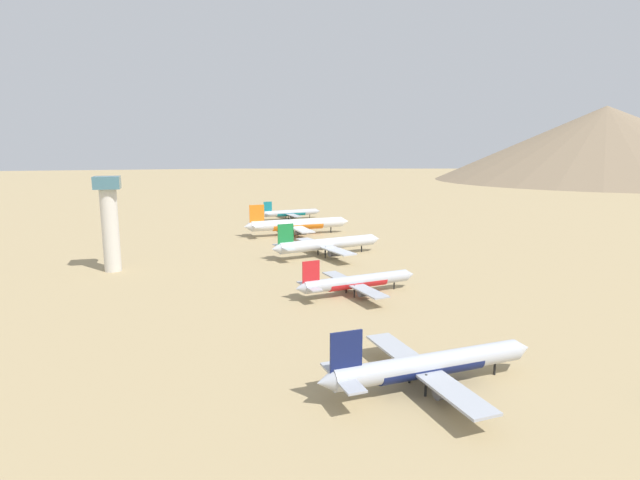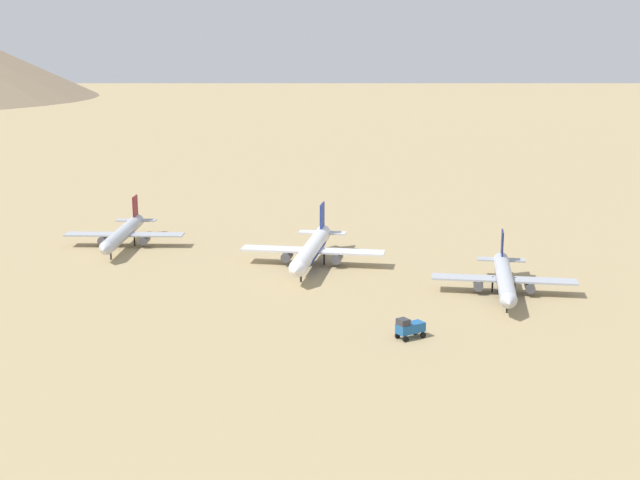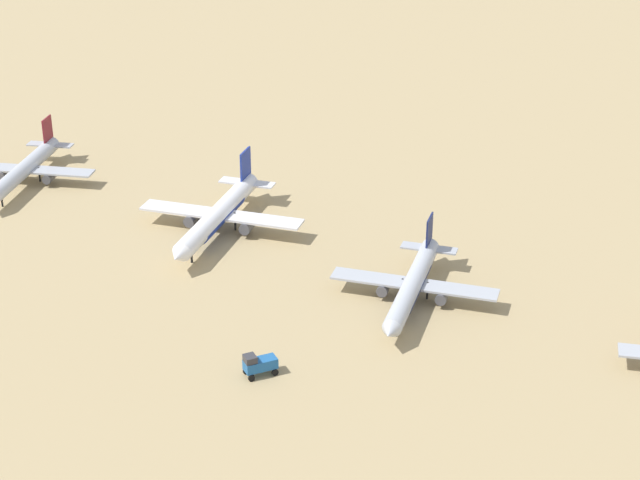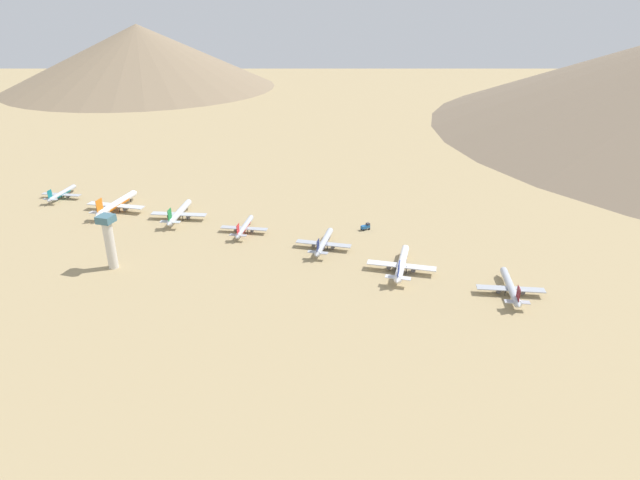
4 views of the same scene
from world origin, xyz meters
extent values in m
cylinder|color=#B2B7C1|center=(-26.27, -144.03, 3.75)|extent=(32.19, 9.27, 3.39)
cone|color=#B2B7C1|center=(-9.08, -140.80, 3.75)|extent=(3.42, 3.79, 3.32)
cone|color=#B2B7C1|center=(-43.28, -147.23, 3.75)|extent=(3.02, 3.46, 3.05)
cube|color=maroon|center=(-40.12, -146.63, 7.72)|extent=(4.88, 1.21, 6.24)
cube|color=#A4A8B2|center=(-40.65, -146.73, 4.09)|extent=(4.78, 11.05, 0.32)
cube|color=#A4A8B2|center=(-27.58, -144.28, 3.15)|extent=(9.99, 30.63, 0.40)
cylinder|color=#4C4C54|center=(-27.87, -138.88, 1.93)|extent=(4.06, 2.71, 2.05)
cylinder|color=#4C4C54|center=(-25.89, -149.40, 1.93)|extent=(4.06, 2.71, 2.05)
cylinder|color=black|center=(-14.27, -141.77, 1.70)|extent=(0.39, 0.39, 3.41)
cylinder|color=black|center=(-28.89, -142.16, 1.70)|extent=(0.39, 0.39, 3.41)
cylinder|color=black|center=(-28.03, -146.72, 1.70)|extent=(0.39, 0.39, 3.41)
cylinder|color=white|center=(-18.18, -92.98, 4.18)|extent=(35.97, 5.73, 3.78)
cone|color=white|center=(1.29, -91.92, 4.18)|extent=(3.38, 3.87, 3.71)
cone|color=white|center=(-37.46, -94.03, 4.18)|extent=(2.97, 3.55, 3.40)
cube|color=navy|center=(-33.88, -93.84, 8.61)|extent=(5.48, 0.65, 6.97)
cube|color=silver|center=(-34.48, -93.87, 4.56)|extent=(3.83, 12.10, 0.36)
cube|color=silver|center=(-19.67, -93.06, 3.52)|extent=(6.81, 34.05, 0.45)
cylinder|color=#4C4C54|center=(-19.20, -87.06, 2.15)|extent=(4.30, 2.51, 2.29)
cylinder|color=#4C4C54|center=(-18.55, -98.98, 2.15)|extent=(4.30, 2.51, 2.29)
cylinder|color=black|center=(-4.59, -92.24, 1.90)|extent=(0.44, 0.44, 3.80)
cylinder|color=black|center=(-20.81, -90.53, 1.90)|extent=(0.44, 0.44, 3.80)
cylinder|color=black|center=(-20.52, -95.70, 1.90)|extent=(0.44, 0.44, 3.80)
cylinder|color=navy|center=(-18.18, -92.98, 3.90)|extent=(19.88, 4.86, 3.79)
cylinder|color=#B2B7C1|center=(-3.96, -48.66, 3.69)|extent=(31.75, 5.32, 3.34)
cone|color=#B2B7C1|center=(13.21, -47.58, 3.69)|extent=(3.01, 3.44, 3.27)
cone|color=#B2B7C1|center=(-20.96, -49.73, 3.69)|extent=(2.64, 3.15, 3.00)
cube|color=#141E51|center=(-17.81, -49.53, 7.59)|extent=(4.84, 0.61, 6.15)
cube|color=#A4A8B2|center=(-18.33, -49.56, 4.02)|extent=(3.47, 10.69, 0.32)
cube|color=#A4A8B2|center=(-5.28, -48.74, 3.10)|extent=(6.26, 30.07, 0.40)
cylinder|color=#4C4C54|center=(-4.91, -43.44, 1.90)|extent=(3.81, 2.25, 2.02)
cylinder|color=#4C4C54|center=(-4.25, -53.95, 1.90)|extent=(3.81, 2.25, 2.02)
cylinder|color=black|center=(8.02, -47.90, 1.68)|extent=(0.39, 0.39, 3.35)
cylinder|color=black|center=(-6.30, -46.52, 1.68)|extent=(0.39, 0.39, 3.35)
cylinder|color=black|center=(-6.01, -51.07, 1.68)|extent=(0.39, 0.39, 3.35)
cylinder|color=#141E51|center=(-3.96, -48.66, 3.44)|extent=(17.56, 4.43, 3.34)
cube|color=#1E5999|center=(26.77, -64.55, 1.95)|extent=(5.31, 5.30, 1.70)
cube|color=#333338|center=(27.97, -65.75, 3.35)|extent=(2.74, 2.74, 1.10)
cylinder|color=black|center=(28.98, -65.13, 0.55)|extent=(1.03, 1.02, 1.10)
cylinder|color=black|center=(27.35, -66.76, 0.55)|extent=(1.03, 1.02, 1.10)
cylinder|color=black|center=(26.18, -62.34, 0.55)|extent=(1.03, 1.02, 1.10)
cylinder|color=black|center=(24.56, -63.97, 0.55)|extent=(1.03, 1.02, 1.10)
camera|label=1|loc=(-40.64, -111.79, 35.32)|focal=28.23mm
camera|label=2|loc=(175.49, -48.40, 52.64)|focal=49.33mm
camera|label=3|loc=(157.49, -6.01, 92.23)|focal=60.26mm
camera|label=4|loc=(-261.63, -125.27, 125.76)|focal=30.85mm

